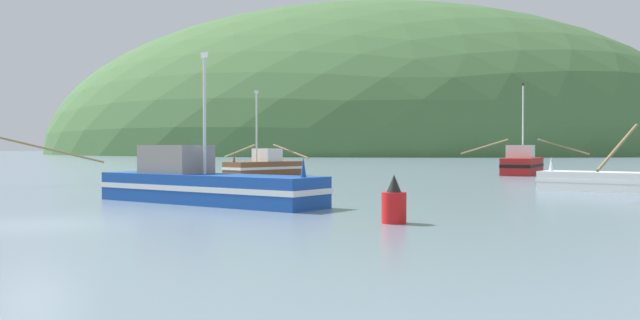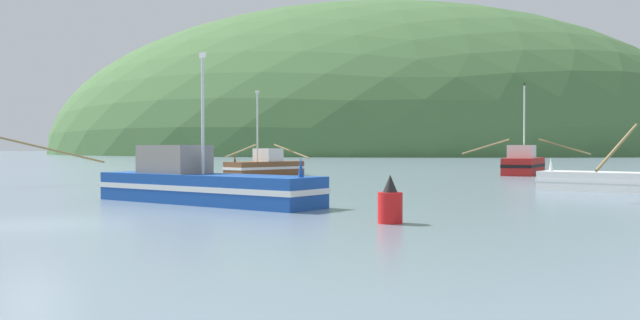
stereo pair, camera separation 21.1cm
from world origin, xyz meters
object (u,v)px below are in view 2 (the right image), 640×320
(fishing_boat_blue, at_px, (201,184))
(channel_buoy, at_px, (390,204))
(fishing_boat_brown, at_px, (265,166))
(fishing_boat_red, at_px, (524,164))

(fishing_boat_blue, distance_m, channel_buoy, 9.46)
(fishing_boat_brown, distance_m, channel_buoy, 32.24)
(fishing_boat_blue, bearing_deg, channel_buoy, -10.37)
(fishing_boat_red, bearing_deg, channel_buoy, -175.96)
(fishing_boat_red, xyz_separation_m, fishing_boat_blue, (-11.72, -31.44, -0.08))
(fishing_boat_brown, height_order, fishing_boat_red, fishing_boat_red)
(fishing_boat_brown, xyz_separation_m, fishing_boat_blue, (6.86, -23.85, 0.03))
(fishing_boat_brown, xyz_separation_m, channel_buoy, (15.09, -28.49, -0.15))
(fishing_boat_brown, distance_m, fishing_boat_red, 20.07)
(fishing_boat_brown, height_order, channel_buoy, fishing_boat_brown)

